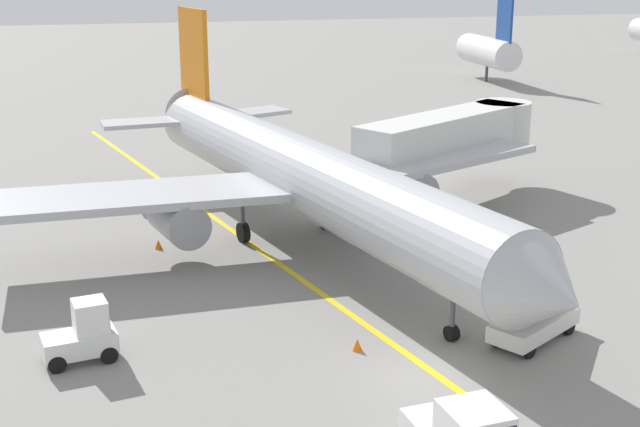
% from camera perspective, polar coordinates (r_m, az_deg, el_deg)
% --- Properties ---
extents(ground_plane, '(300.00, 300.00, 0.00)m').
position_cam_1_polar(ground_plane, '(29.05, 7.47, -10.38)').
color(ground_plane, gray).
extents(taxi_line_yellow, '(19.13, 77.82, 0.01)m').
position_cam_1_polar(taxi_line_yellow, '(32.96, 2.37, -6.83)').
color(taxi_line_yellow, yellow).
rests_on(taxi_line_yellow, ground).
extents(airliner, '(27.93, 34.96, 10.10)m').
position_cam_1_polar(airliner, '(40.10, -1.42, 2.65)').
color(airliner, '#B2B5BA').
rests_on(airliner, ground).
extents(jet_bridge, '(12.25, 8.84, 4.85)m').
position_cam_1_polar(jet_bridge, '(48.56, 9.02, 5.09)').
color(jet_bridge, silver).
rests_on(jet_bridge, ground).
extents(baggage_tug_near_wing, '(2.59, 1.71, 2.10)m').
position_cam_1_polar(baggage_tug_near_wing, '(30.40, -15.18, -7.64)').
color(baggage_tug_near_wing, silver).
rests_on(baggage_tug_near_wing, ground).
extents(belt_loader_forward_hold, '(4.92, 3.67, 2.59)m').
position_cam_1_polar(belt_loader_forward_hold, '(31.67, 13.70, -6.81)').
color(belt_loader_forward_hold, silver).
rests_on(belt_loader_forward_hold, ground).
extents(ground_crew_marshaller, '(0.36, 0.24, 1.70)m').
position_cam_1_polar(ground_crew_marshaller, '(38.06, 11.53, -2.41)').
color(ground_crew_marshaller, '#26262D').
rests_on(ground_crew_marshaller, ground).
extents(safety_cone_nose_left, '(0.36, 0.36, 0.44)m').
position_cam_1_polar(safety_cone_nose_left, '(40.98, -10.50, -1.98)').
color(safety_cone_nose_left, orange).
rests_on(safety_cone_nose_left, ground).
extents(safety_cone_nose_right, '(0.36, 0.36, 0.44)m').
position_cam_1_polar(safety_cone_nose_right, '(30.35, 2.45, -8.54)').
color(safety_cone_nose_right, orange).
rests_on(safety_cone_nose_right, ground).
extents(distant_aircraft_mid_right, '(3.00, 10.10, 8.80)m').
position_cam_1_polar(distant_aircraft_mid_right, '(94.55, 10.93, 10.39)').
color(distant_aircraft_mid_right, silver).
rests_on(distant_aircraft_mid_right, ground).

